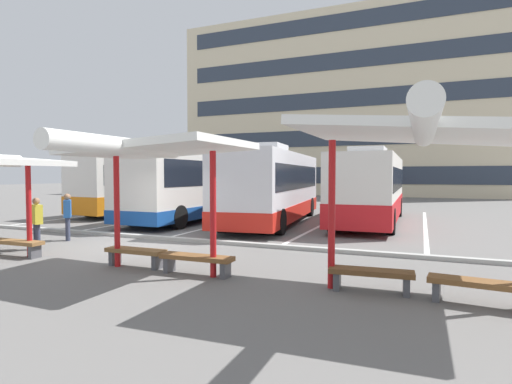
{
  "coord_description": "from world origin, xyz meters",
  "views": [
    {
      "loc": [
        8.44,
        -10.5,
        2.27
      ],
      "look_at": [
        2.81,
        3.12,
        1.63
      ],
      "focal_mm": 28.18,
      "sensor_mm": 36.0,
      "label": 1
    }
  ],
  "objects_px": {
    "bench_2": "(12,244)",
    "waiting_shelter_2": "(154,151)",
    "waiting_passenger_1": "(37,220)",
    "coach_bus_1": "(206,183)",
    "bench_4": "(197,260)",
    "coach_bus_3": "(371,189)",
    "waiting_shelter_3": "(424,135)",
    "bench_3": "(136,253)",
    "bench_5": "(371,275)",
    "coach_bus_0": "(152,184)",
    "coach_bus_2": "(273,187)",
    "waiting_passenger_0": "(68,214)",
    "bench_6": "(478,287)"
  },
  "relations": [
    {
      "from": "waiting_shelter_3",
      "to": "bench_3",
      "type": "bearing_deg",
      "value": 177.52
    },
    {
      "from": "bench_2",
      "to": "waiting_shelter_2",
      "type": "distance_m",
      "value": 5.52
    },
    {
      "from": "coach_bus_0",
      "to": "bench_6",
      "type": "relative_size",
      "value": 6.56
    },
    {
      "from": "coach_bus_0",
      "to": "bench_3",
      "type": "height_order",
      "value": "coach_bus_0"
    },
    {
      "from": "waiting_passenger_0",
      "to": "waiting_shelter_3",
      "type": "bearing_deg",
      "value": -12.88
    },
    {
      "from": "coach_bus_1",
      "to": "bench_4",
      "type": "distance_m",
      "value": 12.27
    },
    {
      "from": "waiting_shelter_3",
      "to": "bench_6",
      "type": "bearing_deg",
      "value": 10.14
    },
    {
      "from": "coach_bus_2",
      "to": "bench_2",
      "type": "bearing_deg",
      "value": -112.17
    },
    {
      "from": "bench_2",
      "to": "waiting_passenger_1",
      "type": "distance_m",
      "value": 1.14
    },
    {
      "from": "coach_bus_0",
      "to": "waiting_passenger_1",
      "type": "bearing_deg",
      "value": -69.18
    },
    {
      "from": "coach_bus_0",
      "to": "coach_bus_1",
      "type": "bearing_deg",
      "value": -17.89
    },
    {
      "from": "waiting_shelter_3",
      "to": "waiting_passenger_1",
      "type": "relative_size",
      "value": 3.4
    },
    {
      "from": "bench_4",
      "to": "waiting_passenger_0",
      "type": "relative_size",
      "value": 1.08
    },
    {
      "from": "waiting_passenger_0",
      "to": "coach_bus_1",
      "type": "bearing_deg",
      "value": 84.89
    },
    {
      "from": "bench_2",
      "to": "bench_3",
      "type": "distance_m",
      "value": 4.05
    },
    {
      "from": "waiting_shelter_2",
      "to": "bench_3",
      "type": "bearing_deg",
      "value": 155.34
    },
    {
      "from": "coach_bus_1",
      "to": "coach_bus_2",
      "type": "xyz_separation_m",
      "value": [
        4.06,
        -0.82,
        -0.14
      ]
    },
    {
      "from": "bench_3",
      "to": "bench_5",
      "type": "height_order",
      "value": "same"
    },
    {
      "from": "bench_4",
      "to": "bench_5",
      "type": "distance_m",
      "value": 3.81
    },
    {
      "from": "coach_bus_2",
      "to": "waiting_passenger_0",
      "type": "bearing_deg",
      "value": -122.75
    },
    {
      "from": "bench_4",
      "to": "waiting_passenger_1",
      "type": "height_order",
      "value": "waiting_passenger_1"
    },
    {
      "from": "waiting_passenger_1",
      "to": "coach_bus_1",
      "type": "bearing_deg",
      "value": 88.52
    },
    {
      "from": "waiting_shelter_3",
      "to": "waiting_passenger_0",
      "type": "xyz_separation_m",
      "value": [
        -11.27,
        2.58,
        -2.04
      ]
    },
    {
      "from": "bench_4",
      "to": "bench_6",
      "type": "bearing_deg",
      "value": -0.08
    },
    {
      "from": "bench_2",
      "to": "coach_bus_3",
      "type": "bearing_deg",
      "value": 54.88
    },
    {
      "from": "bench_4",
      "to": "waiting_passenger_1",
      "type": "relative_size",
      "value": 1.11
    },
    {
      "from": "bench_3",
      "to": "waiting_passenger_0",
      "type": "xyz_separation_m",
      "value": [
        -4.76,
        2.3,
        0.6
      ]
    },
    {
      "from": "bench_5",
      "to": "waiting_shelter_2",
      "type": "bearing_deg",
      "value": -175.11
    },
    {
      "from": "bench_5",
      "to": "coach_bus_2",
      "type": "bearing_deg",
      "value": 119.64
    },
    {
      "from": "bench_3",
      "to": "waiting_passenger_1",
      "type": "bearing_deg",
      "value": 170.68
    },
    {
      "from": "bench_5",
      "to": "bench_2",
      "type": "bearing_deg",
      "value": -178.49
    },
    {
      "from": "bench_4",
      "to": "coach_bus_1",
      "type": "bearing_deg",
      "value": 118.52
    },
    {
      "from": "coach_bus_2",
      "to": "waiting_shelter_3",
      "type": "xyz_separation_m",
      "value": [
        6.46,
        -10.05,
        1.29
      ]
    },
    {
      "from": "bench_4",
      "to": "bench_5",
      "type": "xyz_separation_m",
      "value": [
        3.81,
        0.1,
        -0.0
      ]
    },
    {
      "from": "coach_bus_2",
      "to": "waiting_shelter_3",
      "type": "relative_size",
      "value": 1.99
    },
    {
      "from": "bench_3",
      "to": "waiting_passenger_0",
      "type": "height_order",
      "value": "waiting_passenger_0"
    },
    {
      "from": "bench_3",
      "to": "bench_6",
      "type": "height_order",
      "value": "same"
    },
    {
      "from": "bench_4",
      "to": "waiting_shelter_3",
      "type": "bearing_deg",
      "value": -2.05
    },
    {
      "from": "bench_2",
      "to": "coach_bus_0",
      "type": "bearing_deg",
      "value": 110.26
    },
    {
      "from": "coach_bus_3",
      "to": "bench_5",
      "type": "height_order",
      "value": "coach_bus_3"
    },
    {
      "from": "coach_bus_0",
      "to": "bench_4",
      "type": "xyz_separation_m",
      "value": [
        10.4,
        -12.18,
        -1.34
      ]
    },
    {
      "from": "coach_bus_3",
      "to": "waiting_shelter_3",
      "type": "relative_size",
      "value": 1.93
    },
    {
      "from": "waiting_shelter_2",
      "to": "bench_4",
      "type": "distance_m",
      "value": 2.64
    },
    {
      "from": "bench_4",
      "to": "coach_bus_2",
      "type": "bearing_deg",
      "value": 100.06
    },
    {
      "from": "waiting_passenger_1",
      "to": "coach_bus_0",
      "type": "bearing_deg",
      "value": 110.82
    },
    {
      "from": "waiting_passenger_0",
      "to": "coach_bus_0",
      "type": "bearing_deg",
      "value": 111.43
    },
    {
      "from": "coach_bus_3",
      "to": "bench_6",
      "type": "distance_m",
      "value": 12.15
    },
    {
      "from": "waiting_shelter_2",
      "to": "bench_6",
      "type": "distance_m",
      "value": 6.97
    },
    {
      "from": "coach_bus_0",
      "to": "bench_2",
      "type": "bearing_deg",
      "value": -69.74
    },
    {
      "from": "coach_bus_3",
      "to": "waiting_passenger_0",
      "type": "bearing_deg",
      "value": -134.29
    }
  ]
}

